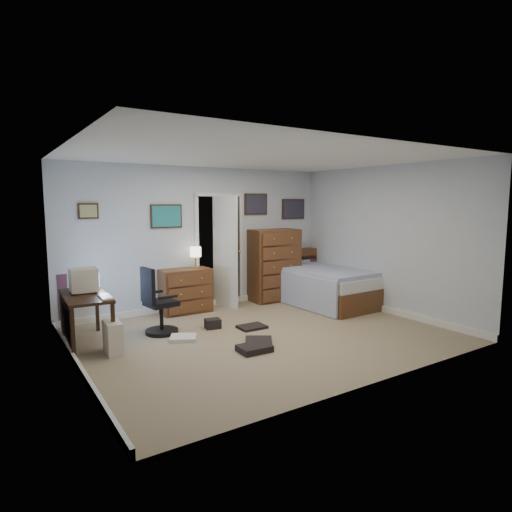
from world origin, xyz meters
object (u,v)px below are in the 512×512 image
at_px(low_dresser, 186,291).
at_px(office_chair, 158,308).
at_px(computer_desk, 79,307).
at_px(tall_dresser, 273,265).
at_px(bed, 319,285).

bearing_deg(low_dresser, office_chair, -129.77).
bearing_deg(computer_desk, tall_dresser, 14.77).
height_order(office_chair, bed, office_chair).
distance_m(office_chair, bed, 3.24).
height_order(tall_dresser, bed, tall_dresser).
height_order(computer_desk, low_dresser, low_dresser).
bearing_deg(tall_dresser, office_chair, -157.81).
relative_size(tall_dresser, bed, 0.61).
relative_size(computer_desk, low_dresser, 1.41).
distance_m(low_dresser, bed, 2.50).
xyz_separation_m(office_chair, low_dresser, (0.83, 0.92, 0.00)).
xyz_separation_m(office_chair, bed, (3.23, 0.23, -0.03)).
distance_m(computer_desk, low_dresser, 2.04).
relative_size(computer_desk, office_chair, 1.22).
height_order(low_dresser, tall_dresser, tall_dresser).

